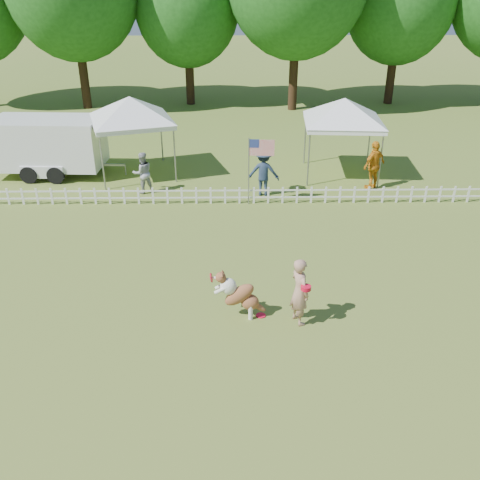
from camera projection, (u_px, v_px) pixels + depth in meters
The scene contains 14 objects.
ground at pixel (254, 321), 12.43m from camera, with size 120.00×120.00×0.00m, color #4E6F23.
picket_fence at pixel (247, 195), 18.53m from camera, with size 22.00×0.08×0.60m, color white, non-canonical shape.
handler at pixel (300, 291), 12.04m from camera, with size 0.60×0.39×1.64m, color tan.
dog at pixel (240, 295), 12.33m from camera, with size 1.15×0.38×1.19m, color brown, non-canonical shape.
frisbee_on_turf at pixel (261, 315), 12.60m from camera, with size 0.23×0.23×0.02m, color red.
canopy_tent_left at pixel (133, 137), 20.65m from camera, with size 2.90×2.90×3.00m, color white, non-canonical shape.
canopy_tent_right at pixel (342, 138), 20.63m from camera, with size 2.86×2.86×2.95m, color white, non-canonical shape.
cargo_trailer at pixel (49, 146), 20.84m from camera, with size 5.15×2.26×2.26m, color white, non-canonical shape.
flag_pole at pixel (249, 172), 18.08m from camera, with size 0.91×0.09×2.36m, color gray, non-canonical shape.
spectator_a at pixel (143, 173), 19.24m from camera, with size 0.73×0.57×1.51m, color #A9A9AF.
spectator_b at pixel (263, 172), 18.99m from camera, with size 1.12×0.65×1.74m, color #23314A.
spectator_c at pixel (374, 165), 19.55m from camera, with size 1.06×0.44×1.80m, color orange.
tree_center_left at pixel (187, 17), 30.23m from camera, with size 6.00×6.00×9.80m, color #1C5117, non-canonical shape.
tree_right at pixel (399, 11), 30.24m from camera, with size 6.20×6.20×10.40m, color #1C5117, non-canonical shape.
Camera 1 is at (-0.47, -10.22, 7.31)m, focal length 40.00 mm.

